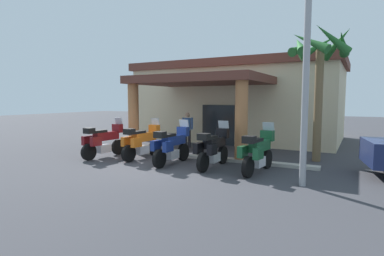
# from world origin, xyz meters

# --- Properties ---
(ground_plane) EXTENTS (80.00, 80.00, 0.00)m
(ground_plane) POSITION_xyz_m (0.00, 0.00, 0.00)
(ground_plane) COLOR #38383D
(motel_building) EXTENTS (11.95, 11.28, 4.55)m
(motel_building) POSITION_xyz_m (0.08, 9.20, 2.31)
(motel_building) COLOR beige
(motel_building) RESTS_ON ground_plane
(motorcycle_maroon) EXTENTS (0.74, 2.21, 1.61)m
(motorcycle_maroon) POSITION_xyz_m (-2.82, 0.47, 0.70)
(motorcycle_maroon) COLOR black
(motorcycle_maroon) RESTS_ON ground_plane
(motorcycle_orange) EXTENTS (0.74, 2.21, 1.61)m
(motorcycle_orange) POSITION_xyz_m (-1.22, 0.94, 0.70)
(motorcycle_orange) COLOR black
(motorcycle_orange) RESTS_ON ground_plane
(motorcycle_blue) EXTENTS (0.73, 2.21, 1.61)m
(motorcycle_blue) POSITION_xyz_m (0.37, 0.60, 0.70)
(motorcycle_blue) COLOR black
(motorcycle_blue) RESTS_ON ground_plane
(motorcycle_black) EXTENTS (0.72, 2.21, 1.61)m
(motorcycle_black) POSITION_xyz_m (1.96, 0.76, 0.70)
(motorcycle_black) COLOR black
(motorcycle_black) RESTS_ON ground_plane
(motorcycle_green) EXTENTS (0.80, 2.21, 1.61)m
(motorcycle_green) POSITION_xyz_m (3.56, 0.74, 0.70)
(motorcycle_green) COLOR black
(motorcycle_green) RESTS_ON ground_plane
(pedestrian) EXTENTS (0.48, 0.32, 1.74)m
(pedestrian) POSITION_xyz_m (-0.99, 4.41, 1.01)
(pedestrian) COLOR black
(pedestrian) RESTS_ON ground_plane
(palm_tree_near_portico) EXTENTS (2.32, 2.36, 5.11)m
(palm_tree_near_portico) POSITION_xyz_m (5.04, 3.68, 3.93)
(palm_tree_near_portico) COLOR brown
(palm_tree_near_portico) RESTS_ON ground_plane
(curb_strip) EXTENTS (9.97, 0.36, 0.12)m
(curb_strip) POSITION_xyz_m (0.37, 2.10, 0.06)
(curb_strip) COLOR #ADA89E
(curb_strip) RESTS_ON ground_plane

